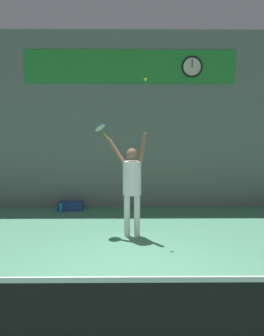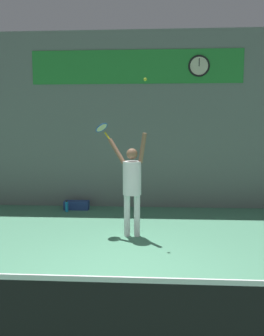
{
  "view_description": "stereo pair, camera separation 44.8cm",
  "coord_description": "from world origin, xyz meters",
  "px_view_note": "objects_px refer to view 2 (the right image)",
  "views": [
    {
      "loc": [
        -0.03,
        -4.43,
        2.24
      ],
      "look_at": [
        0.03,
        2.31,
        1.45
      ],
      "focal_mm": 35.0,
      "sensor_mm": 36.0,
      "label": 1
    },
    {
      "loc": [
        0.42,
        -4.42,
        2.24
      ],
      "look_at": [
        0.03,
        2.31,
        1.45
      ],
      "focal_mm": 35.0,
      "sensor_mm": 36.0,
      "label": 2
    }
  ],
  "objects_px": {
    "water_bottle": "(67,207)",
    "equipment_bag": "(77,205)",
    "tennis_player": "(132,182)",
    "tennis_ball": "(145,79)",
    "tennis_racket": "(102,128)",
    "scoreboard_clock": "(199,66)"
  },
  "relations": [
    {
      "from": "tennis_player",
      "to": "equipment_bag",
      "type": "distance_m",
      "value": 3.01
    },
    {
      "from": "scoreboard_clock",
      "to": "tennis_ball",
      "type": "height_order",
      "value": "scoreboard_clock"
    },
    {
      "from": "tennis_racket",
      "to": "tennis_ball",
      "type": "height_order",
      "value": "tennis_ball"
    },
    {
      "from": "tennis_player",
      "to": "tennis_ball",
      "type": "relative_size",
      "value": 34.1
    },
    {
      "from": "tennis_player",
      "to": "tennis_racket",
      "type": "xyz_separation_m",
      "value": [
        -0.67,
        0.37,
        1.1
      ]
    },
    {
      "from": "tennis_ball",
      "to": "equipment_bag",
      "type": "relative_size",
      "value": 0.09
    },
    {
      "from": "water_bottle",
      "to": "equipment_bag",
      "type": "height_order",
      "value": "water_bottle"
    },
    {
      "from": "tennis_ball",
      "to": "tennis_player",
      "type": "bearing_deg",
      "value": 163.5
    },
    {
      "from": "tennis_racket",
      "to": "scoreboard_clock",
      "type": "bearing_deg",
      "value": 43.63
    },
    {
      "from": "tennis_racket",
      "to": "tennis_player",
      "type": "bearing_deg",
      "value": -28.75
    },
    {
      "from": "scoreboard_clock",
      "to": "tennis_player",
      "type": "distance_m",
      "value": 4.22
    },
    {
      "from": "water_bottle",
      "to": "equipment_bag",
      "type": "relative_size",
      "value": 0.46
    },
    {
      "from": "tennis_player",
      "to": "water_bottle",
      "type": "distance_m",
      "value": 2.93
    },
    {
      "from": "tennis_player",
      "to": "water_bottle",
      "type": "relative_size",
      "value": 6.91
    },
    {
      "from": "tennis_ball",
      "to": "equipment_bag",
      "type": "bearing_deg",
      "value": 130.16
    },
    {
      "from": "scoreboard_clock",
      "to": "water_bottle",
      "type": "bearing_deg",
      "value": -169.64
    },
    {
      "from": "scoreboard_clock",
      "to": "equipment_bag",
      "type": "height_order",
      "value": "scoreboard_clock"
    },
    {
      "from": "tennis_racket",
      "to": "equipment_bag",
      "type": "distance_m",
      "value": 3.04
    },
    {
      "from": "tennis_racket",
      "to": "water_bottle",
      "type": "distance_m",
      "value": 2.94
    },
    {
      "from": "water_bottle",
      "to": "scoreboard_clock",
      "type": "bearing_deg",
      "value": 10.36
    },
    {
      "from": "tennis_racket",
      "to": "equipment_bag",
      "type": "height_order",
      "value": "tennis_racket"
    },
    {
      "from": "tennis_player",
      "to": "tennis_racket",
      "type": "height_order",
      "value": "tennis_racket"
    }
  ]
}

